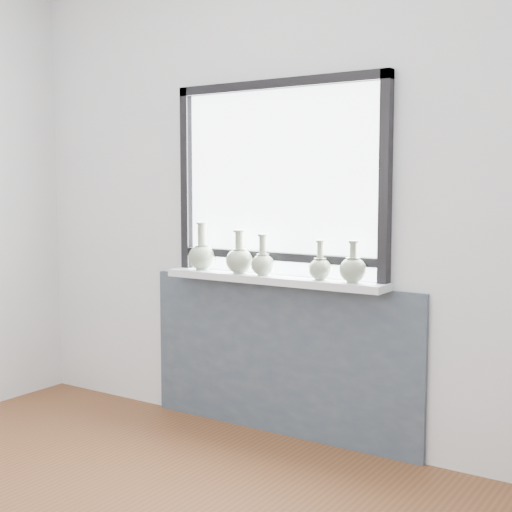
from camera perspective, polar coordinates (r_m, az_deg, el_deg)
The scene contains 9 objects.
back_wall at distance 3.91m, azimuth 2.10°, elevation 4.40°, with size 3.60×0.02×2.60m, color silver.
apron_panel at distance 4.00m, azimuth 1.83°, elevation -8.16°, with size 1.70×0.03×0.86m, color #44505B.
windowsill at distance 3.86m, azimuth 1.31°, elevation -1.87°, with size 1.32×0.18×0.04m, color silver.
window at distance 3.88m, azimuth 1.83°, elevation 6.48°, with size 1.30×0.06×1.05m.
vase_a at distance 4.13m, azimuth -4.33°, elevation 0.12°, with size 0.16×0.16×0.28m.
vase_b at distance 3.94m, azimuth -1.35°, elevation -0.22°, with size 0.15×0.15×0.24m.
vase_c at distance 3.85m, azimuth 0.54°, elevation -0.51°, with size 0.13×0.13×0.23m.
vase_d at distance 3.69m, azimuth 5.15°, elevation -0.91°, with size 0.12×0.12×0.21m.
vase_e at distance 3.61m, azimuth 7.76°, elevation -0.99°, with size 0.14×0.14×0.21m.
Camera 1 is at (2.03, -1.53, 1.39)m, focal length 50.00 mm.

